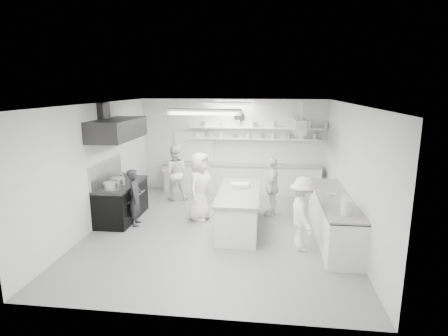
# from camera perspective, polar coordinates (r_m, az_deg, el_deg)

# --- Properties ---
(floor) EXTENTS (6.00, 7.00, 0.02)m
(floor) POSITION_cam_1_polar(r_m,az_deg,el_deg) (8.97, -0.79, -9.57)
(floor) COLOR gray
(floor) RESTS_ON ground
(ceiling) EXTENTS (6.00, 7.00, 0.02)m
(ceiling) POSITION_cam_1_polar(r_m,az_deg,el_deg) (8.31, -0.85, 10.09)
(ceiling) COLOR silver
(ceiling) RESTS_ON wall_back
(wall_back) EXTENTS (6.00, 0.04, 3.00)m
(wall_back) POSITION_cam_1_polar(r_m,az_deg,el_deg) (11.93, 1.43, 3.55)
(wall_back) COLOR silver
(wall_back) RESTS_ON floor
(wall_front) EXTENTS (6.00, 0.04, 3.00)m
(wall_front) POSITION_cam_1_polar(r_m,az_deg,el_deg) (5.21, -6.02, -8.55)
(wall_front) COLOR silver
(wall_front) RESTS_ON floor
(wall_left) EXTENTS (0.04, 7.00, 3.00)m
(wall_left) POSITION_cam_1_polar(r_m,az_deg,el_deg) (9.39, -19.28, 0.37)
(wall_left) COLOR silver
(wall_left) RESTS_ON floor
(wall_right) EXTENTS (0.04, 7.00, 3.00)m
(wall_right) POSITION_cam_1_polar(r_m,az_deg,el_deg) (8.65, 19.29, -0.63)
(wall_right) COLOR silver
(wall_right) RESTS_ON floor
(stove) EXTENTS (0.80, 1.80, 0.90)m
(stove) POSITION_cam_1_polar(r_m,az_deg,el_deg) (9.84, -15.72, -5.18)
(stove) COLOR black
(stove) RESTS_ON floor
(exhaust_hood) EXTENTS (0.85, 2.00, 0.50)m
(exhaust_hood) POSITION_cam_1_polar(r_m,az_deg,el_deg) (9.45, -16.40, 5.87)
(exhaust_hood) COLOR #29292A
(exhaust_hood) RESTS_ON wall_left
(back_counter) EXTENTS (5.00, 0.60, 0.92)m
(back_counter) POSITION_cam_1_polar(r_m,az_deg,el_deg) (11.82, 2.71, -1.69)
(back_counter) COLOR silver
(back_counter) RESTS_ON floor
(shelf_lower) EXTENTS (4.20, 0.26, 0.04)m
(shelf_lower) POSITION_cam_1_polar(r_m,az_deg,el_deg) (11.72, 4.79, 4.58)
(shelf_lower) COLOR silver
(shelf_lower) RESTS_ON wall_back
(shelf_upper) EXTENTS (4.20, 0.26, 0.04)m
(shelf_upper) POSITION_cam_1_polar(r_m,az_deg,el_deg) (11.68, 4.82, 6.28)
(shelf_upper) COLOR silver
(shelf_upper) RESTS_ON wall_back
(pass_through_window) EXTENTS (1.30, 0.04, 1.00)m
(pass_through_window) POSITION_cam_1_polar(r_m,az_deg,el_deg) (12.11, -4.73, 3.41)
(pass_through_window) COLOR black
(pass_through_window) RESTS_ON wall_back
(wall_clock) EXTENTS (0.32, 0.05, 0.32)m
(wall_clock) POSITION_cam_1_polar(r_m,az_deg,el_deg) (11.76, 2.41, 8.08)
(wall_clock) COLOR white
(wall_clock) RESTS_ON wall_back
(right_counter) EXTENTS (0.74, 3.30, 0.94)m
(right_counter) POSITION_cam_1_polar(r_m,az_deg,el_deg) (8.68, 16.79, -7.52)
(right_counter) COLOR silver
(right_counter) RESTS_ON floor
(pot_rack) EXTENTS (0.30, 1.60, 0.40)m
(pot_rack) POSITION_cam_1_polar(r_m,az_deg,el_deg) (10.72, 11.65, 6.59)
(pot_rack) COLOR #B7B8B9
(pot_rack) RESTS_ON ceiling
(light_fixture_front) EXTENTS (1.30, 0.25, 0.10)m
(light_fixture_front) POSITION_cam_1_polar(r_m,az_deg,el_deg) (6.54, -2.99, 8.78)
(light_fixture_front) COLOR silver
(light_fixture_front) RESTS_ON ceiling
(light_fixture_rear) EXTENTS (1.30, 0.25, 0.10)m
(light_fixture_rear) POSITION_cam_1_polar(r_m,az_deg,el_deg) (10.10, 0.54, 10.13)
(light_fixture_rear) COLOR silver
(light_fixture_rear) RESTS_ON ceiling
(prep_island) EXTENTS (0.93, 2.42, 0.89)m
(prep_island) POSITION_cam_1_polar(r_m,az_deg,el_deg) (8.87, 2.34, -6.70)
(prep_island) COLOR silver
(prep_island) RESTS_ON floor
(stove_pot) EXTENTS (0.35, 0.35, 0.23)m
(stove_pot) POSITION_cam_1_polar(r_m,az_deg,el_deg) (9.53, -16.31, -2.18)
(stove_pot) COLOR #B7B8B9
(stove_pot) RESTS_ON stove
(cook_stove) EXTENTS (0.44, 0.58, 1.42)m
(cook_stove) POSITION_cam_1_polar(r_m,az_deg,el_deg) (9.25, -13.76, -4.50)
(cook_stove) COLOR #28282C
(cook_stove) RESTS_ON floor
(cook_back) EXTENTS (0.94, 0.80, 1.67)m
(cook_back) POSITION_cam_1_polar(r_m,az_deg,el_deg) (11.07, -7.77, -0.79)
(cook_back) COLOR white
(cook_back) RESTS_ON floor
(cook_island_left) EXTENTS (0.79, 0.99, 1.76)m
(cook_island_left) POSITION_cam_1_polar(r_m,az_deg,el_deg) (9.34, -3.85, -2.91)
(cook_island_left) COLOR white
(cook_island_left) RESTS_ON floor
(cook_island_right) EXTENTS (0.53, 0.97, 1.57)m
(cook_island_right) POSITION_cam_1_polar(r_m,az_deg,el_deg) (9.74, 7.54, -2.94)
(cook_island_right) COLOR white
(cook_island_right) RESTS_ON floor
(cook_right) EXTENTS (0.74, 1.09, 1.57)m
(cook_right) POSITION_cam_1_polar(r_m,az_deg,el_deg) (7.82, 12.25, -7.04)
(cook_right) COLOR white
(cook_right) RESTS_ON floor
(bowl_island_a) EXTENTS (0.28, 0.28, 0.07)m
(bowl_island_a) POSITION_cam_1_polar(r_m,az_deg,el_deg) (9.03, 3.09, -3.17)
(bowl_island_a) COLOR #B7B8B9
(bowl_island_a) RESTS_ON prep_island
(bowl_island_b) EXTENTS (0.26, 0.26, 0.07)m
(bowl_island_b) POSITION_cam_1_polar(r_m,az_deg,el_deg) (9.13, 3.60, -3.01)
(bowl_island_b) COLOR silver
(bowl_island_b) RESTS_ON prep_island
(bowl_right) EXTENTS (0.26, 0.26, 0.05)m
(bowl_right) POSITION_cam_1_polar(r_m,az_deg,el_deg) (8.65, 16.38, -4.08)
(bowl_right) COLOR silver
(bowl_right) RESTS_ON right_counter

